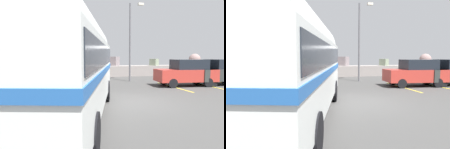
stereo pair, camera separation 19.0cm
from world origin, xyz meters
The scene contains 7 objects.
ground centered at (0.00, 0.00, 0.01)m, with size 32.00×26.00×0.02m.
breakwater centered at (0.25, 11.79, 0.64)m, with size 31.36×2.04×2.40m.
parking_lines centered at (8.24, 3.50, 0.02)m, with size 7.92×4.40×0.01m.
vintage_coach centered at (-2.78, -1.74, 2.05)m, with size 4.68×8.91×3.70m.
parked_car_nearest centered at (5.50, 3.75, 0.97)m, with size 4.25×2.11×1.86m.
parked_car_middle centered at (8.33, 3.69, 0.97)m, with size 4.16×1.86×1.86m.
lamp_post centered at (2.60, 7.11, 3.60)m, with size 1.08×0.48×6.39m.
Camera 1 is at (-3.00, -8.46, 2.11)m, focal length 31.82 mm.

